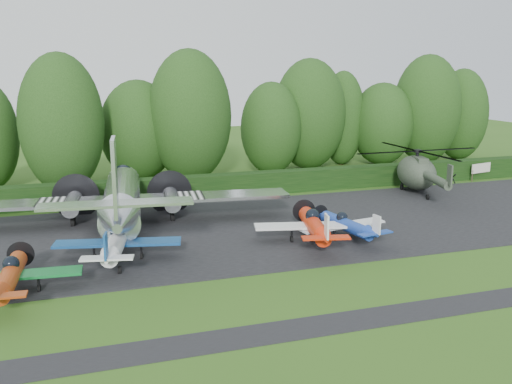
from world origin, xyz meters
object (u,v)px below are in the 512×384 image
object	(u,v)px
light_plane_orange	(314,225)
sign_board	(482,169)
light_plane_red	(10,276)
light_plane_blue	(346,225)
transport_plane	(122,199)
helicopter	(417,170)
light_plane_white	(116,242)

from	to	relation	value
light_plane_orange	sign_board	xyz separation A→B (m)	(25.18, 14.43, -0.06)
light_plane_red	light_plane_orange	distance (m)	18.68
light_plane_blue	light_plane_orange	bearing A→B (deg)	-169.00
transport_plane	sign_board	size ratio (longest dim) A/B	8.03
light_plane_orange	light_plane_blue	world-z (taller)	light_plane_orange
light_plane_orange	helicopter	world-z (taller)	helicopter
light_plane_blue	sign_board	bearing A→B (deg)	41.25
light_plane_red	light_plane_blue	xyz separation A→B (m)	(20.78, 3.57, -0.09)
light_plane_red	light_plane_white	bearing A→B (deg)	29.52
light_plane_red	sign_board	distance (m)	47.07
sign_board	helicopter	bearing A→B (deg)	-149.87
light_plane_red	light_plane_blue	size ratio (longest dim) A/B	1.09
light_plane_red	light_plane_white	size ratio (longest dim) A/B	0.92
light_plane_white	light_plane_orange	world-z (taller)	light_plane_orange
light_plane_red	light_plane_blue	distance (m)	21.09
transport_plane	light_plane_orange	size ratio (longest dim) A/B	3.05
light_plane_red	sign_board	bearing A→B (deg)	18.01
transport_plane	light_plane_white	xyz separation A→B (m)	(-1.01, -6.96, -1.02)
light_plane_orange	light_plane_blue	distance (m)	2.44
light_plane_red	light_plane_orange	world-z (taller)	light_plane_orange
transport_plane	helicopter	bearing A→B (deg)	2.56
helicopter	light_plane_white	bearing A→B (deg)	-173.28
light_plane_orange	helicopter	bearing A→B (deg)	23.81
light_plane_white	light_plane_orange	bearing A→B (deg)	-13.54
light_plane_white	light_plane_blue	world-z (taller)	light_plane_white
transport_plane	helicopter	distance (m)	27.47
light_plane_red	sign_board	size ratio (longest dim) A/B	2.36
light_plane_orange	light_plane_blue	size ratio (longest dim) A/B	1.21
helicopter	light_plane_blue	bearing A→B (deg)	-153.70
transport_plane	light_plane_white	size ratio (longest dim) A/B	3.13
light_plane_white	helicopter	world-z (taller)	helicopter
light_plane_orange	helicopter	distance (m)	19.22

